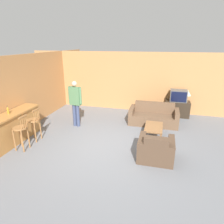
% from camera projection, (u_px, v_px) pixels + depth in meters
% --- Properties ---
extents(ground_plane, '(24.00, 24.00, 0.00)m').
position_uv_depth(ground_plane, '(108.00, 148.00, 5.97)').
color(ground_plane, slate).
extents(wall_back, '(9.40, 0.08, 2.60)m').
position_uv_depth(wall_back, '(130.00, 82.00, 8.93)').
color(wall_back, '#B27A47').
rests_on(wall_back, ground_plane).
extents(wall_left, '(0.08, 8.71, 2.60)m').
position_uv_depth(wall_left, '(34.00, 89.00, 7.56)').
color(wall_left, '#B27A47').
rests_on(wall_left, ground_plane).
extents(bar_counter, '(0.55, 2.20, 0.95)m').
position_uv_depth(bar_counter, '(12.00, 128.00, 6.13)').
color(bar_counter, '#A87038').
rests_on(bar_counter, ground_plane).
extents(bar_chair_near, '(0.39, 0.39, 1.06)m').
position_uv_depth(bar_chair_near, '(21.00, 131.00, 5.69)').
color(bar_chair_near, '#996638').
rests_on(bar_chair_near, ground_plane).
extents(bar_chair_mid, '(0.40, 0.40, 1.06)m').
position_uv_depth(bar_chair_mid, '(34.00, 123.00, 6.24)').
color(bar_chair_mid, '#996638').
rests_on(bar_chair_mid, ground_plane).
extents(couch_far, '(1.82, 0.85, 0.79)m').
position_uv_depth(couch_far, '(154.00, 117.00, 7.64)').
color(couch_far, brown).
rests_on(couch_far, ground_plane).
extents(armchair_near, '(0.93, 0.80, 0.77)m').
position_uv_depth(armchair_near, '(156.00, 150.00, 5.28)').
color(armchair_near, '#4C3828').
rests_on(armchair_near, ground_plane).
extents(coffee_table, '(0.57, 0.96, 0.39)m').
position_uv_depth(coffee_table, '(154.00, 128.00, 6.52)').
color(coffee_table, brown).
rests_on(coffee_table, ground_plane).
extents(tv_unit, '(1.00, 0.49, 0.66)m').
position_uv_depth(tv_unit, '(177.00, 109.00, 8.40)').
color(tv_unit, '#2D2319').
rests_on(tv_unit, ground_plane).
extents(tv, '(0.67, 0.44, 0.49)m').
position_uv_depth(tv, '(178.00, 96.00, 8.20)').
color(tv, '#4C4C4C').
rests_on(tv, tv_unit).
extents(bottle, '(0.06, 0.06, 0.24)m').
position_uv_depth(bottle, '(8.00, 110.00, 5.97)').
color(bottle, '#B27A23').
rests_on(bottle, bar_counter).
extents(table_lamp, '(0.29, 0.29, 0.50)m').
position_uv_depth(table_lamp, '(187.00, 93.00, 8.08)').
color(table_lamp, brown).
rests_on(table_lamp, tv_unit).
extents(person_by_window, '(0.54, 0.22, 1.70)m').
position_uv_depth(person_by_window, '(75.00, 101.00, 7.22)').
color(person_by_window, '#384260').
rests_on(person_by_window, ground_plane).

